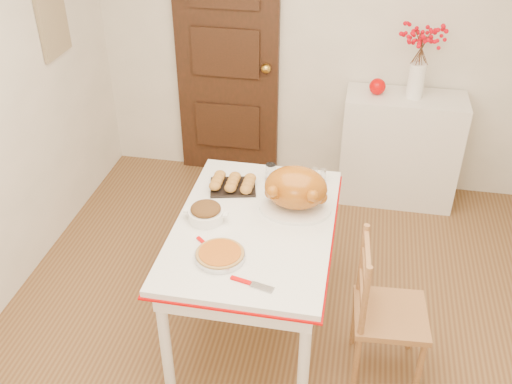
% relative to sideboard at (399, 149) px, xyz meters
% --- Properties ---
extents(floor, '(3.50, 4.00, 0.00)m').
position_rel_sideboard_xyz_m(floor, '(-0.74, -1.78, -0.45)').
color(floor, brown).
rests_on(floor, ground).
extents(wall_back, '(3.50, 0.00, 2.50)m').
position_rel_sideboard_xyz_m(wall_back, '(-0.74, 0.22, 0.80)').
color(wall_back, silver).
rests_on(wall_back, ground).
extents(door_back, '(0.85, 0.06, 2.06)m').
position_rel_sideboard_xyz_m(door_back, '(-1.44, 0.19, 0.58)').
color(door_back, '#381B10').
rests_on(door_back, ground).
extents(photo_board, '(0.03, 0.35, 0.45)m').
position_rel_sideboard_xyz_m(photo_board, '(-2.47, -0.58, 1.05)').
color(photo_board, tan).
rests_on(photo_board, ground).
extents(sideboard, '(0.91, 0.40, 0.91)m').
position_rel_sideboard_xyz_m(sideboard, '(0.00, 0.00, 0.00)').
color(sideboard, silver).
rests_on(sideboard, floor).
extents(kitchen_table, '(0.90, 1.31, 0.78)m').
position_rel_sideboard_xyz_m(kitchen_table, '(-0.86, -1.63, -0.06)').
color(kitchen_table, white).
rests_on(kitchen_table, floor).
extents(chair_oak, '(0.42, 0.42, 0.89)m').
position_rel_sideboard_xyz_m(chair_oak, '(-0.07, -1.83, -0.01)').
color(chair_oak, '#A56943').
rests_on(chair_oak, floor).
extents(berry_vase, '(0.28, 0.28, 0.55)m').
position_rel_sideboard_xyz_m(berry_vase, '(0.04, 0.00, 0.73)').
color(berry_vase, white).
rests_on(berry_vase, sideboard).
extents(apple, '(0.12, 0.12, 0.12)m').
position_rel_sideboard_xyz_m(apple, '(-0.23, 0.00, 0.52)').
color(apple, '#C70302').
rests_on(apple, sideboard).
extents(turkey_platter, '(0.51, 0.46, 0.27)m').
position_rel_sideboard_xyz_m(turkey_platter, '(-0.66, -1.45, 0.46)').
color(turkey_platter, '#A45A19').
rests_on(turkey_platter, kitchen_table).
extents(pumpkin_pie, '(0.30, 0.30, 0.05)m').
position_rel_sideboard_xyz_m(pumpkin_pie, '(-0.98, -1.96, 0.36)').
color(pumpkin_pie, '#A85013').
rests_on(pumpkin_pie, kitchen_table).
extents(stuffing_dish, '(0.29, 0.25, 0.10)m').
position_rel_sideboard_xyz_m(stuffing_dish, '(-1.14, -1.65, 0.38)').
color(stuffing_dish, brown).
rests_on(stuffing_dish, kitchen_table).
extents(rolls_tray, '(0.32, 0.27, 0.07)m').
position_rel_sideboard_xyz_m(rolls_tray, '(-1.06, -1.30, 0.37)').
color(rolls_tray, '#9A5C23').
rests_on(rolls_tray, kitchen_table).
extents(pie_server, '(0.24, 0.12, 0.01)m').
position_rel_sideboard_xyz_m(pie_server, '(-0.78, -2.13, 0.34)').
color(pie_server, silver).
rests_on(pie_server, kitchen_table).
extents(carving_knife, '(0.22, 0.20, 0.01)m').
position_rel_sideboard_xyz_m(carving_knife, '(-1.04, -1.90, 0.34)').
color(carving_knife, silver).
rests_on(carving_knife, kitchen_table).
extents(drinking_glass, '(0.06, 0.06, 0.11)m').
position_rel_sideboard_xyz_m(drinking_glass, '(-0.85, -1.16, 0.38)').
color(drinking_glass, white).
rests_on(drinking_glass, kitchen_table).
extents(shaker_pair, '(0.09, 0.06, 0.08)m').
position_rel_sideboard_xyz_m(shaker_pair, '(-0.55, -1.11, 0.37)').
color(shaker_pair, white).
rests_on(shaker_pair, kitchen_table).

